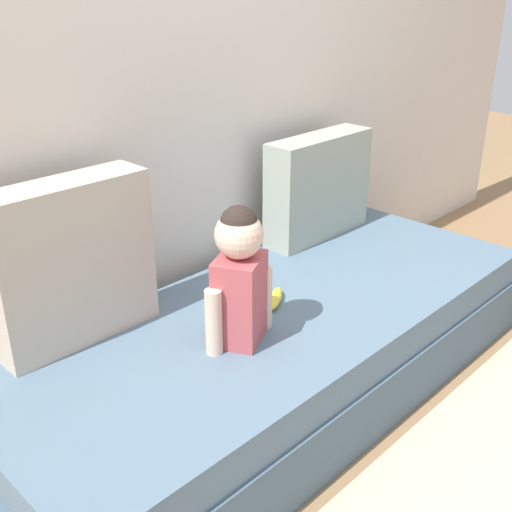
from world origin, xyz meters
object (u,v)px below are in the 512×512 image
(couch, at_px, (280,351))
(throw_pillow_right, at_px, (318,187))
(throw_pillow_left, at_px, (72,263))
(toddler, at_px, (239,275))
(banana, at_px, (275,298))

(couch, bearing_deg, throw_pillow_right, 28.85)
(throw_pillow_left, height_order, toddler, throw_pillow_left)
(throw_pillow_left, distance_m, banana, 0.76)
(throw_pillow_left, bearing_deg, throw_pillow_right, 0.00)
(banana, bearing_deg, couch, -89.29)
(throw_pillow_right, height_order, toddler, toddler)
(couch, xyz_separation_m, banana, (-0.00, 0.03, 0.22))
(throw_pillow_left, bearing_deg, banana, -26.81)
(throw_pillow_left, height_order, banana, throw_pillow_left)
(couch, height_order, throw_pillow_right, throw_pillow_right)
(throw_pillow_left, xyz_separation_m, toddler, (0.37, -0.41, -0.03))
(throw_pillow_right, distance_m, toddler, 1.00)
(toddler, bearing_deg, throw_pillow_left, 132.13)
(throw_pillow_left, height_order, throw_pillow_right, throw_pillow_left)
(throw_pillow_right, xyz_separation_m, toddler, (-0.91, -0.41, 0.00))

